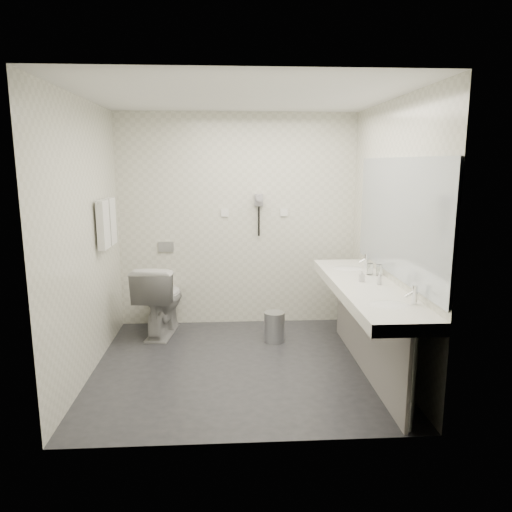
{
  "coord_description": "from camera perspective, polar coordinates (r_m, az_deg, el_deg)",
  "views": [
    {
      "loc": [
        -0.12,
        -4.33,
        1.93
      ],
      "look_at": [
        0.15,
        0.15,
        1.05
      ],
      "focal_mm": 33.48,
      "sensor_mm": 36.0,
      "label": 1
    }
  ],
  "objects": [
    {
      "name": "dryer_barrel",
      "position": [
        5.55,
        0.38,
        6.97
      ],
      "size": [
        0.08,
        0.14,
        0.08
      ],
      "primitive_type": "cylinder",
      "rotation": [
        1.57,
        0.0,
        0.0
      ],
      "color": "#959499",
      "rests_on": "dryer_cradle"
    },
    {
      "name": "vanity_panel",
      "position": [
        4.59,
        12.99,
        -9.0
      ],
      "size": [
        0.03,
        2.15,
        0.75
      ],
      "primitive_type": "cube",
      "color": "gray",
      "rests_on": "floor"
    },
    {
      "name": "wall_front",
      "position": [
        3.11,
        -1.15,
        -1.56
      ],
      "size": [
        2.8,
        0.0,
        2.8
      ],
      "primitive_type": "plane",
      "rotation": [
        -1.57,
        0.0,
        0.0
      ],
      "color": "silver",
      "rests_on": "floor"
    },
    {
      "name": "soap_bottle_a",
      "position": [
        4.51,
        12.52,
        -2.34
      ],
      "size": [
        0.05,
        0.05,
        0.11
      ],
      "primitive_type": "imported",
      "rotation": [
        0.0,
        0.0,
        -0.08
      ],
      "color": "beige",
      "rests_on": "vanity_counter"
    },
    {
      "name": "glass_right",
      "position": [
        4.8,
        13.46,
        -1.53
      ],
      "size": [
        0.08,
        0.08,
        0.11
      ],
      "primitive_type": "cylinder",
      "rotation": [
        0.0,
        0.0,
        -0.33
      ],
      "color": "silver",
      "rests_on": "vanity_counter"
    },
    {
      "name": "towel_near",
      "position": [
        4.93,
        -17.79,
        3.58
      ],
      "size": [
        0.07,
        0.24,
        0.48
      ],
      "primitive_type": "cube",
      "color": "silver",
      "rests_on": "towel_rail"
    },
    {
      "name": "wall_left",
      "position": [
        4.56,
        -19.7,
        1.88
      ],
      "size": [
        0.0,
        2.6,
        2.6
      ],
      "primitive_type": "plane",
      "rotation": [
        1.57,
        0.0,
        1.57
      ],
      "color": "silver",
      "rests_on": "floor"
    },
    {
      "name": "glass_left",
      "position": [
        4.79,
        14.51,
        -1.64
      ],
      "size": [
        0.07,
        0.07,
        0.11
      ],
      "primitive_type": "cylinder",
      "rotation": [
        0.0,
        0.0,
        -0.35
      ],
      "color": "silver",
      "rests_on": "vanity_counter"
    },
    {
      "name": "towel_far",
      "position": [
        5.2,
        -17.04,
        3.99
      ],
      "size": [
        0.07,
        0.24,
        0.48
      ],
      "primitive_type": "cube",
      "color": "silver",
      "rests_on": "towel_rail"
    },
    {
      "name": "vanity_post_far",
      "position": [
        5.55,
        10.28,
        -5.35
      ],
      "size": [
        0.06,
        0.06,
        0.75
      ],
      "primitive_type": "cylinder",
      "color": "silver",
      "rests_on": "floor"
    },
    {
      "name": "basin_near",
      "position": [
        3.85,
        15.64,
        -5.84
      ],
      "size": [
        0.4,
        0.31,
        0.05
      ],
      "primitive_type": "ellipsoid",
      "color": "white",
      "rests_on": "vanity_counter"
    },
    {
      "name": "bin_lid",
      "position": [
        5.22,
        2.22,
        -6.82
      ],
      "size": [
        0.23,
        0.23,
        0.02
      ],
      "primitive_type": "cylinder",
      "color": "#B2B5BA",
      "rests_on": "pedal_bin"
    },
    {
      "name": "towel_rail",
      "position": [
        5.05,
        -17.66,
        6.26
      ],
      "size": [
        0.02,
        0.62,
        0.02
      ],
      "primitive_type": "cylinder",
      "rotation": [
        1.57,
        0.0,
        0.0
      ],
      "color": "silver",
      "rests_on": "wall_left"
    },
    {
      "name": "vanity_post_near",
      "position": [
        3.69,
        18.1,
        -14.38
      ],
      "size": [
        0.06,
        0.06,
        0.75
      ],
      "primitive_type": "cylinder",
      "color": "silver",
      "rests_on": "floor"
    },
    {
      "name": "switch_plate_a",
      "position": [
        5.65,
        -3.75,
        5.18
      ],
      "size": [
        0.09,
        0.02,
        0.09
      ],
      "primitive_type": "cube",
      "color": "white",
      "rests_on": "wall_back"
    },
    {
      "name": "flush_plate",
      "position": [
        5.74,
        -10.7,
        1.08
      ],
      "size": [
        0.18,
        0.02,
        0.12
      ],
      "primitive_type": "cube",
      "color": "#B2B5BA",
      "rests_on": "wall_back"
    },
    {
      "name": "soap_bottle_c",
      "position": [
        4.43,
        14.53,
        -2.65
      ],
      "size": [
        0.04,
        0.04,
        0.11
      ],
      "primitive_type": "imported",
      "rotation": [
        0.0,
        0.0,
        -0.05
      ],
      "color": "beige",
      "rests_on": "vanity_counter"
    },
    {
      "name": "pedal_bin",
      "position": [
        5.28,
        2.2,
        -8.53
      ],
      "size": [
        0.24,
        0.24,
        0.32
      ],
      "primitive_type": "cylinder",
      "rotation": [
        0.0,
        0.0,
        -0.07
      ],
      "color": "#B2B5BA",
      "rests_on": "floor"
    },
    {
      "name": "basin_far",
      "position": [
        5.06,
        10.89,
        -1.61
      ],
      "size": [
        0.4,
        0.31,
        0.05
      ],
      "primitive_type": "ellipsoid",
      "color": "white",
      "rests_on": "vanity_counter"
    },
    {
      "name": "ceiling",
      "position": [
        4.37,
        -1.95,
        18.59
      ],
      "size": [
        2.8,
        2.8,
        0.0
      ],
      "primitive_type": "plane",
      "rotation": [
        3.14,
        0.0,
        0.0
      ],
      "color": "white",
      "rests_on": "wall_back"
    },
    {
      "name": "dryer_cord",
      "position": [
        5.64,
        0.34,
        4.17
      ],
      "size": [
        0.02,
        0.02,
        0.35
      ],
      "primitive_type": "cylinder",
      "color": "black",
      "rests_on": "dryer_cradle"
    },
    {
      "name": "toilet",
      "position": [
        5.54,
        -11.35,
        -5.08
      ],
      "size": [
        0.56,
        0.86,
        0.82
      ],
      "primitive_type": "imported",
      "rotation": [
        0.0,
        0.0,
        3.0
      ],
      "color": "white",
      "rests_on": "floor"
    },
    {
      "name": "dryer_cradle",
      "position": [
        5.63,
        0.33,
        6.72
      ],
      "size": [
        0.1,
        0.04,
        0.14
      ],
      "primitive_type": "cube",
      "color": "#959499",
      "rests_on": "wall_back"
    },
    {
      "name": "wall_back",
      "position": [
        5.67,
        -2.22,
        4.2
      ],
      "size": [
        2.8,
        0.0,
        2.8
      ],
      "primitive_type": "plane",
      "rotation": [
        1.57,
        0.0,
        0.0
      ],
      "color": "silver",
      "rests_on": "floor"
    },
    {
      "name": "mirror",
      "position": [
        4.42,
        16.53,
        4.41
      ],
      "size": [
        0.02,
        2.2,
        1.05
      ],
      "primitive_type": "cube",
      "color": "#B2BCC6",
      "rests_on": "wall_right"
    },
    {
      "name": "wall_right",
      "position": [
        4.64,
        15.74,
        2.25
      ],
      "size": [
        0.0,
        2.6,
        2.6
      ],
      "primitive_type": "plane",
      "rotation": [
        1.57,
        0.0,
        -1.57
      ],
      "color": "silver",
      "rests_on": "floor"
    },
    {
      "name": "faucet_near",
      "position": [
        3.9,
        18.43,
        -4.44
      ],
      "size": [
        0.04,
        0.04,
        0.15
      ],
      "primitive_type": "cylinder",
      "color": "silver",
      "rests_on": "vanity_counter"
    },
    {
      "name": "vanity_counter",
      "position": [
        4.46,
        12.92,
        -3.88
      ],
      "size": [
        0.55,
        2.2,
        0.1
      ],
      "primitive_type": "cube",
      "color": "white",
      "rests_on": "floor"
    },
    {
      "name": "faucet_far",
      "position": [
        5.09,
        13.05,
        -0.58
      ],
      "size": [
        0.04,
        0.04,
        0.15
      ],
      "primitive_type": "cylinder",
      "color": "silver",
      "rests_on": "vanity_counter"
    },
    {
      "name": "floor",
      "position": [
        4.74,
        -1.74,
        -12.93
      ],
      "size": [
        2.8,
        2.8,
        0.0
      ],
      "primitive_type": "plane",
      "color": "#27272C",
      "rests_on": "ground"
    },
    {
      "name": "switch_plate_b",
      "position": [
        5.69,
        3.35,
        5.23
      ],
      "size": [
        0.09,
        0.02,
        0.09
      ],
      "primitive_type": "cube",
      "color": "white",
      "rests_on": "wall_back"
    }
  ]
}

